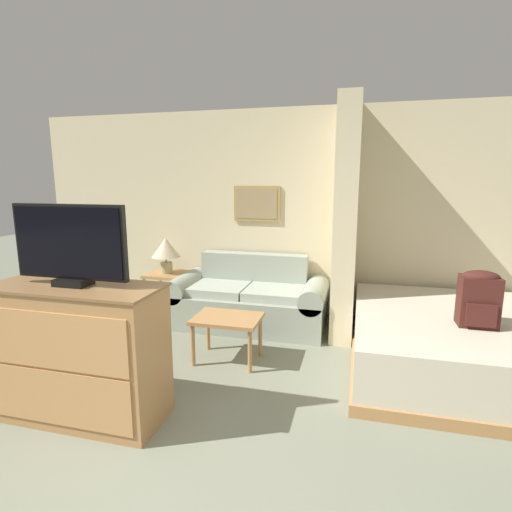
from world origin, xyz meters
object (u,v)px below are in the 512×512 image
tv (70,245)px  backpack (479,298)px  bed (456,342)px  couch (248,300)px  table_lamp (166,249)px  tv_dresser (79,352)px  coffee_table (227,323)px

tv → backpack: size_ratio=1.81×
tv → backpack: tv is taller
bed → tv: bearing=-152.0°
couch → backpack: size_ratio=3.89×
couch → backpack: (2.26, -0.89, 0.46)m
table_lamp → tv_dresser: (0.42, -2.21, -0.37)m
bed → backpack: 0.57m
couch → backpack: backpack is taller
bed → backpack: size_ratio=4.29×
couch → tv: (-0.68, -2.17, 0.99)m
table_lamp → couch: bearing=-2.2°
couch → coffee_table: couch is taller
table_lamp → coffee_table: bearing=-41.9°
coffee_table → tv: 1.66m
couch → tv_dresser: size_ratio=1.49×
tv → bed: size_ratio=0.42×
tv → backpack: 3.25m
coffee_table → table_lamp: (-1.17, 1.04, 0.50)m
tv_dresser → bed: (2.86, 1.52, -0.24)m
coffee_table → table_lamp: size_ratio=1.42×
table_lamp → bed: table_lamp is taller
tv_dresser → backpack: tv_dresser is taller
table_lamp → backpack: (3.36, -0.93, -0.11)m
table_lamp → tv: bearing=-79.3°
bed → tv_dresser: bearing=-151.9°
tv → backpack: (2.94, 1.28, -0.53)m
coffee_table → bed: bearing=9.7°
bed → backpack: backpack is taller
couch → table_lamp: bearing=177.8°
table_lamp → tv_dresser: bearing=-79.3°
backpack → table_lamp: bearing=164.6°
table_lamp → tv: tv is taller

